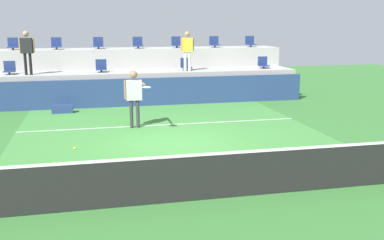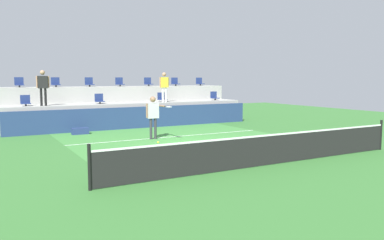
# 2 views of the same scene
# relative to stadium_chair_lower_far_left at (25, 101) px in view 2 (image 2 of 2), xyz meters

# --- Properties ---
(ground_plane) EXTENTS (40.00, 40.00, 0.00)m
(ground_plane) POSITION_rel_stadium_chair_lower_far_left_xyz_m (5.31, -7.23, -1.46)
(ground_plane) COLOR #336B2D
(court_inner_paint) EXTENTS (9.00, 10.00, 0.01)m
(court_inner_paint) POSITION_rel_stadium_chair_lower_far_left_xyz_m (5.31, -6.23, -1.46)
(court_inner_paint) COLOR #3D7F38
(court_inner_paint) RESTS_ON ground_plane
(court_service_line) EXTENTS (9.00, 0.06, 0.00)m
(court_service_line) POSITION_rel_stadium_chair_lower_far_left_xyz_m (5.31, -4.83, -1.46)
(court_service_line) COLOR white
(court_service_line) RESTS_ON ground_plane
(tennis_net) EXTENTS (10.48, 0.08, 1.07)m
(tennis_net) POSITION_rel_stadium_chair_lower_far_left_xyz_m (5.31, -11.23, -0.97)
(tennis_net) COLOR black
(tennis_net) RESTS_ON ground_plane
(sponsor_backboard) EXTENTS (13.00, 0.16, 1.10)m
(sponsor_backboard) POSITION_rel_stadium_chair_lower_far_left_xyz_m (5.31, -1.23, -0.91)
(sponsor_backboard) COLOR navy
(sponsor_backboard) RESTS_ON ground_plane
(seating_tier_lower) EXTENTS (13.00, 1.80, 1.25)m
(seating_tier_lower) POSITION_rel_stadium_chair_lower_far_left_xyz_m (5.31, 0.07, -0.84)
(seating_tier_lower) COLOR #9E9E99
(seating_tier_lower) RESTS_ON ground_plane
(seating_tier_upper) EXTENTS (13.00, 1.80, 2.10)m
(seating_tier_upper) POSITION_rel_stadium_chair_lower_far_left_xyz_m (5.31, 1.87, -0.41)
(seating_tier_upper) COLOR #9E9E99
(seating_tier_upper) RESTS_ON ground_plane
(stadium_chair_lower_far_left) EXTENTS (0.44, 0.40, 0.52)m
(stadium_chair_lower_far_left) POSITION_rel_stadium_chair_lower_far_left_xyz_m (0.00, 0.00, 0.00)
(stadium_chair_lower_far_left) COLOR #2D2D33
(stadium_chair_lower_far_left) RESTS_ON seating_tier_lower
(stadium_chair_lower_left) EXTENTS (0.44, 0.40, 0.52)m
(stadium_chair_lower_left) POSITION_rel_stadium_chair_lower_far_left_xyz_m (3.55, 0.00, 0.00)
(stadium_chair_lower_left) COLOR #2D2D33
(stadium_chair_lower_left) RESTS_ON seating_tier_lower
(stadium_chair_lower_right) EXTENTS (0.44, 0.40, 0.52)m
(stadium_chair_lower_right) POSITION_rel_stadium_chair_lower_far_left_xyz_m (7.12, 0.00, 0.00)
(stadium_chair_lower_right) COLOR #2D2D33
(stadium_chair_lower_right) RESTS_ON seating_tier_lower
(stadium_chair_lower_far_right) EXTENTS (0.44, 0.40, 0.52)m
(stadium_chair_lower_far_right) POSITION_rel_stadium_chair_lower_far_left_xyz_m (10.64, 0.00, 0.00)
(stadium_chair_lower_far_right) COLOR #2D2D33
(stadium_chair_lower_far_right) RESTS_ON seating_tier_lower
(stadium_chair_upper_far_left) EXTENTS (0.44, 0.40, 0.52)m
(stadium_chair_upper_far_left) POSITION_rel_stadium_chair_lower_far_left_xyz_m (-0.07, 1.80, 0.85)
(stadium_chair_upper_far_left) COLOR #2D2D33
(stadium_chair_upper_far_left) RESTS_ON seating_tier_upper
(stadium_chair_upper_left) EXTENTS (0.44, 0.40, 0.52)m
(stadium_chair_upper_left) POSITION_rel_stadium_chair_lower_far_left_xyz_m (1.72, 1.80, 0.85)
(stadium_chair_upper_left) COLOR #2D2D33
(stadium_chair_upper_left) RESTS_ON seating_tier_upper
(stadium_chair_upper_mid_left) EXTENTS (0.44, 0.40, 0.52)m
(stadium_chair_upper_mid_left) POSITION_rel_stadium_chair_lower_far_left_xyz_m (3.51, 1.80, 0.85)
(stadium_chair_upper_mid_left) COLOR #2D2D33
(stadium_chair_upper_mid_left) RESTS_ON seating_tier_upper
(stadium_chair_upper_center) EXTENTS (0.44, 0.40, 0.52)m
(stadium_chair_upper_center) POSITION_rel_stadium_chair_lower_far_left_xyz_m (5.27, 1.80, 0.85)
(stadium_chair_upper_center) COLOR #2D2D33
(stadium_chair_upper_center) RESTS_ON seating_tier_upper
(stadium_chair_upper_mid_right) EXTENTS (0.44, 0.40, 0.52)m
(stadium_chair_upper_mid_right) POSITION_rel_stadium_chair_lower_far_left_xyz_m (7.06, 1.80, 0.85)
(stadium_chair_upper_mid_right) COLOR #2D2D33
(stadium_chair_upper_mid_right) RESTS_ON seating_tier_upper
(stadium_chair_upper_right) EXTENTS (0.44, 0.40, 0.52)m
(stadium_chair_upper_right) POSITION_rel_stadium_chair_lower_far_left_xyz_m (8.88, 1.80, 0.85)
(stadium_chair_upper_right) COLOR #2D2D33
(stadium_chair_upper_right) RESTS_ON seating_tier_upper
(stadium_chair_upper_far_right) EXTENTS (0.44, 0.40, 0.52)m
(stadium_chair_upper_far_right) POSITION_rel_stadium_chair_lower_far_left_xyz_m (10.66, 1.80, 0.85)
(stadium_chair_upper_far_right) COLOR #2D2D33
(stadium_chair_upper_far_right) RESTS_ON seating_tier_upper
(tennis_player) EXTENTS (0.71, 1.22, 1.80)m
(tennis_player) POSITION_rel_stadium_chair_lower_far_left_xyz_m (4.40, -5.03, -0.35)
(tennis_player) COLOR #2D2D33
(tennis_player) RESTS_ON ground_plane
(spectator_in_grey) EXTENTS (0.60, 0.25, 1.69)m
(spectator_in_grey) POSITION_rel_stadium_chair_lower_far_left_xyz_m (0.76, -0.38, 0.81)
(spectator_in_grey) COLOR black
(spectator_in_grey) RESTS_ON seating_tier_lower
(spectator_in_white) EXTENTS (0.58, 0.23, 1.64)m
(spectator_in_white) POSITION_rel_stadium_chair_lower_far_left_xyz_m (7.09, -0.38, 0.77)
(spectator_in_white) COLOR white
(spectator_in_white) RESTS_ON seating_tier_lower
(tennis_ball) EXTENTS (0.07, 0.07, 0.07)m
(tennis_ball) POSITION_rel_stadium_chair_lower_far_left_xyz_m (2.69, -9.28, -0.85)
(tennis_ball) COLOR #CCE033
(equipment_bag) EXTENTS (0.76, 0.28, 0.30)m
(equipment_bag) POSITION_rel_stadium_chair_lower_far_left_xyz_m (2.04, -2.05, -1.31)
(equipment_bag) COLOR navy
(equipment_bag) RESTS_ON ground_plane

